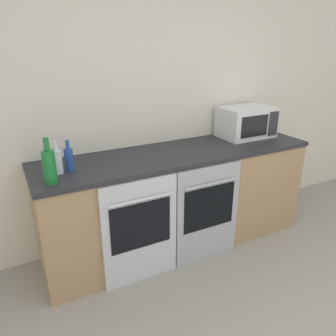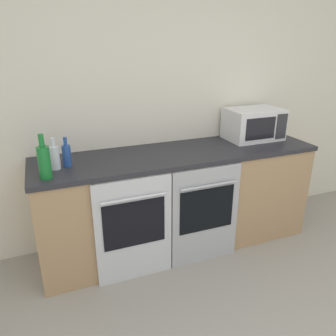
{
  "view_description": "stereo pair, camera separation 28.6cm",
  "coord_description": "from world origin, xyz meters",
  "px_view_note": "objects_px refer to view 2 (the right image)",
  "views": [
    {
      "loc": [
        -1.34,
        -0.42,
        1.82
      ],
      "look_at": [
        -0.1,
        1.94,
        0.79
      ],
      "focal_mm": 35.0,
      "sensor_mm": 36.0,
      "label": 1
    },
    {
      "loc": [
        -1.08,
        -0.54,
        1.82
      ],
      "look_at": [
        -0.1,
        1.94,
        0.79
      ],
      "focal_mm": 35.0,
      "sensor_mm": 36.0,
      "label": 2
    }
  ],
  "objects_px": {
    "bottle_green": "(44,161)",
    "bottle_clear": "(55,157)",
    "microwave": "(253,124)",
    "bottle_blue": "(67,155)",
    "oven_left": "(134,230)",
    "oven_right": "(206,215)"
  },
  "relations": [
    {
      "from": "bottle_blue",
      "to": "bottle_green",
      "type": "bearing_deg",
      "value": -131.79
    },
    {
      "from": "bottle_green",
      "to": "bottle_clear",
      "type": "distance_m",
      "value": 0.18
    },
    {
      "from": "oven_right",
      "to": "microwave",
      "type": "xyz_separation_m",
      "value": [
        0.72,
        0.44,
        0.63
      ]
    },
    {
      "from": "microwave",
      "to": "bottle_clear",
      "type": "height_order",
      "value": "microwave"
    },
    {
      "from": "oven_right",
      "to": "bottle_clear",
      "type": "distance_m",
      "value": 1.3
    },
    {
      "from": "bottle_blue",
      "to": "oven_right",
      "type": "bearing_deg",
      "value": -16.88
    },
    {
      "from": "oven_left",
      "to": "bottle_clear",
      "type": "xyz_separation_m",
      "value": [
        -0.5,
        0.29,
        0.57
      ]
    },
    {
      "from": "microwave",
      "to": "bottle_green",
      "type": "bearing_deg",
      "value": -170.89
    },
    {
      "from": "oven_right",
      "to": "bottle_clear",
      "type": "xyz_separation_m",
      "value": [
        -1.13,
        0.29,
        0.57
      ]
    },
    {
      "from": "oven_left",
      "to": "oven_right",
      "type": "height_order",
      "value": "same"
    },
    {
      "from": "bottle_green",
      "to": "bottle_blue",
      "type": "bearing_deg",
      "value": 48.21
    },
    {
      "from": "oven_left",
      "to": "microwave",
      "type": "xyz_separation_m",
      "value": [
        1.35,
        0.44,
        0.63
      ]
    },
    {
      "from": "oven_right",
      "to": "bottle_blue",
      "type": "bearing_deg",
      "value": 163.12
    },
    {
      "from": "microwave",
      "to": "bottle_blue",
      "type": "relative_size",
      "value": 2.25
    },
    {
      "from": "bottle_clear",
      "to": "oven_right",
      "type": "bearing_deg",
      "value": -14.6
    },
    {
      "from": "bottle_green",
      "to": "microwave",
      "type": "bearing_deg",
      "value": 9.11
    },
    {
      "from": "oven_left",
      "to": "oven_right",
      "type": "distance_m",
      "value": 0.63
    },
    {
      "from": "oven_right",
      "to": "bottle_blue",
      "type": "distance_m",
      "value": 1.23
    },
    {
      "from": "bottle_clear",
      "to": "bottle_blue",
      "type": "relative_size",
      "value": 1.04
    },
    {
      "from": "oven_left",
      "to": "microwave",
      "type": "relative_size",
      "value": 1.68
    },
    {
      "from": "oven_left",
      "to": "bottle_clear",
      "type": "distance_m",
      "value": 0.82
    },
    {
      "from": "bottle_green",
      "to": "bottle_blue",
      "type": "height_order",
      "value": "bottle_green"
    }
  ]
}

